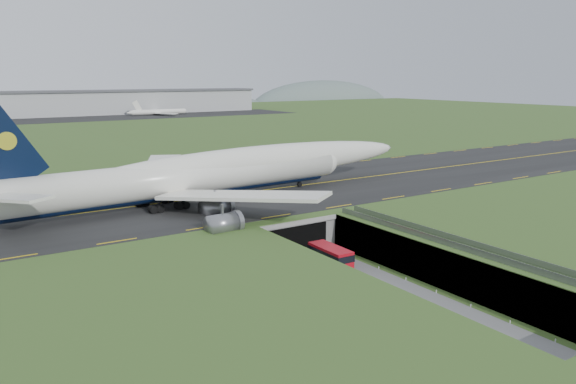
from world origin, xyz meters
TOP-DOWN VIEW (x-y plane):
  - ground at (0.00, 0.00)m, footprint 900.00×900.00m
  - airfield_deck at (0.00, 0.00)m, footprint 800.00×800.00m
  - trench_road at (0.00, -7.50)m, footprint 12.00×75.00m
  - taxiway at (0.00, 33.00)m, footprint 800.00×44.00m
  - tunnel_portal at (0.00, 16.71)m, footprint 17.00×22.30m
  - guideway at (11.00, -19.11)m, footprint 3.00×53.00m
  - jumbo_jet at (-4.24, 30.26)m, footprint 98.24×62.41m
  - shuttle_tram at (0.14, -0.97)m, footprint 3.41×8.52m
  - cargo_terminal at (-0.18, 299.41)m, footprint 320.00×67.00m
  - distant_hills at (64.38, 430.00)m, footprint 700.00×91.00m

SIDE VIEW (x-z plane):
  - distant_hills at x=64.38m, z-range -34.00..26.00m
  - ground at x=0.00m, z-range 0.00..0.00m
  - trench_road at x=0.00m, z-range 0.00..0.20m
  - shuttle_tram at x=0.14m, z-range 0.16..3.59m
  - airfield_deck at x=0.00m, z-range 0.00..6.00m
  - tunnel_portal at x=0.00m, z-range 0.33..6.33m
  - guideway at x=11.00m, z-range 1.80..8.85m
  - taxiway at x=0.00m, z-range 6.00..6.18m
  - jumbo_jet at x=-4.24m, z-range 1.23..21.92m
  - cargo_terminal at x=-0.18m, z-range 6.16..21.76m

